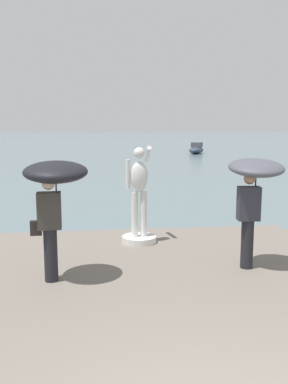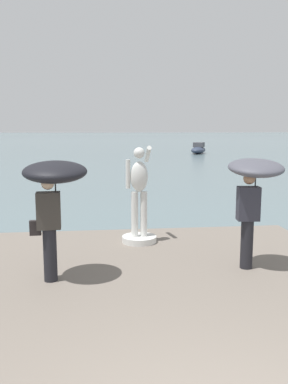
{
  "view_description": "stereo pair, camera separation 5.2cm",
  "coord_description": "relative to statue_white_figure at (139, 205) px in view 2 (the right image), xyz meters",
  "views": [
    {
      "loc": [
        -1.03,
        -2.39,
        2.9
      ],
      "look_at": [
        0.0,
        6.17,
        1.55
      ],
      "focal_mm": 38.55,
      "sensor_mm": 36.0,
      "label": 1
    },
    {
      "loc": [
        -0.97,
        -2.4,
        2.9
      ],
      "look_at": [
        0.0,
        6.17,
        1.55
      ],
      "focal_mm": 38.55,
      "sensor_mm": 36.0,
      "label": 2
    }
  ],
  "objects": [
    {
      "name": "ground_plane",
      "position": [
        0.08,
        33.62,
        -1.23
      ],
      "size": [
        400.0,
        400.0,
        0.0
      ],
      "primitive_type": "plane",
      "color": "slate"
    },
    {
      "name": "pier",
      "position": [
        0.08,
        -4.11,
        -1.03
      ],
      "size": [
        7.32,
        10.55,
        0.4
      ],
      "primitive_type": "cube",
      "color": "#70665B",
      "rests_on": "ground"
    },
    {
      "name": "statue_white_figure",
      "position": [
        0.0,
        0.0,
        0.0
      ],
      "size": [
        0.76,
        0.94,
        2.12
      ],
      "color": "silver",
      "rests_on": "pier"
    },
    {
      "name": "onlooker_left",
      "position": [
        -1.6,
        -2.11,
        0.75
      ],
      "size": [
        1.09,
        1.12,
        2.02
      ],
      "color": "black",
      "rests_on": "pier"
    },
    {
      "name": "onlooker_right",
      "position": [
        1.83,
        -1.89,
        0.71
      ],
      "size": [
        1.06,
        1.09,
        2.01
      ],
      "color": "black",
      "rests_on": "pier"
    },
    {
      "name": "boat_far",
      "position": [
        10.42,
        36.62,
        -0.75
      ],
      "size": [
        2.91,
        4.08,
        1.25
      ],
      "color": "#2D384C",
      "rests_on": "ground"
    }
  ]
}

